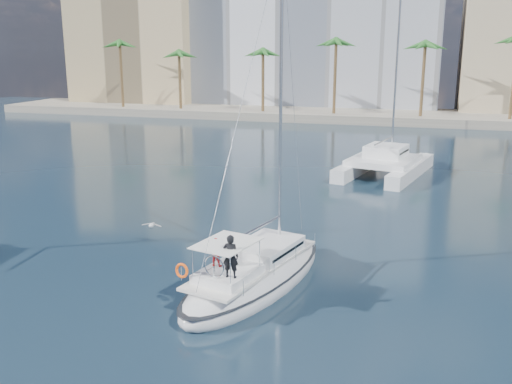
% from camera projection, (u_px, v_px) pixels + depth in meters
% --- Properties ---
extents(ground, '(160.00, 160.00, 0.00)m').
position_uv_depth(ground, '(266.00, 265.00, 28.35)').
color(ground, black).
rests_on(ground, ground).
extents(quay, '(120.00, 14.00, 1.20)m').
position_uv_depth(quay, '(374.00, 116.00, 84.93)').
color(quay, gray).
rests_on(quay, ground).
extents(building_modern, '(42.00, 16.00, 28.00)m').
position_uv_depth(building_modern, '(312.00, 26.00, 96.05)').
color(building_modern, white).
rests_on(building_modern, ground).
extents(building_tan_left, '(22.00, 14.00, 22.00)m').
position_uv_depth(building_tan_left, '(141.00, 44.00, 101.23)').
color(building_tan_left, tan).
rests_on(building_tan_left, ground).
extents(palm_left, '(3.60, 3.60, 12.30)m').
position_uv_depth(palm_left, '(152.00, 49.00, 88.07)').
color(palm_left, brown).
rests_on(palm_left, ground).
extents(palm_centre, '(3.60, 3.60, 12.30)m').
position_uv_depth(palm_centre, '(375.00, 49.00, 78.82)').
color(palm_centre, brown).
rests_on(palm_centre, ground).
extents(main_sloop, '(5.93, 11.24, 15.93)m').
position_uv_depth(main_sloop, '(256.00, 276.00, 25.73)').
color(main_sloop, silver).
rests_on(main_sloop, ground).
extents(catamaran, '(7.94, 12.17, 16.44)m').
position_uv_depth(catamaran, '(385.00, 161.00, 48.24)').
color(catamaran, silver).
rests_on(catamaran, ground).
extents(seagull, '(1.17, 0.50, 0.22)m').
position_uv_depth(seagull, '(152.00, 225.00, 31.15)').
color(seagull, silver).
rests_on(seagull, ground).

